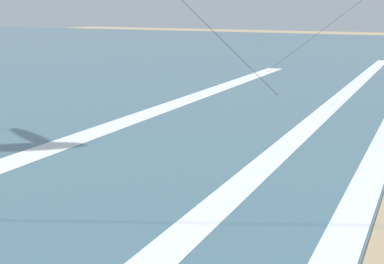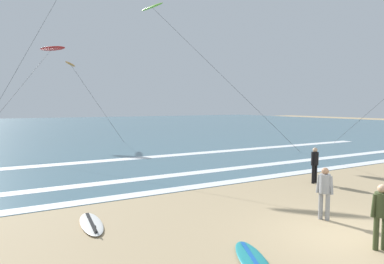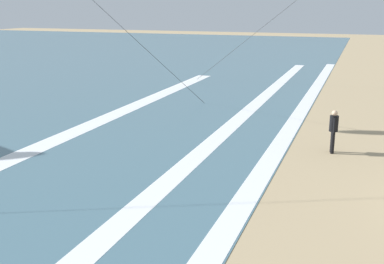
# 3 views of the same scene
# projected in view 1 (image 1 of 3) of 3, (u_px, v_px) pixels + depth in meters

# --- Properties ---
(wave_foam_shoreline) EXTENTS (59.82, 0.71, 0.01)m
(wave_foam_shoreline) POSITION_uv_depth(u_px,v_px,m) (372.00, 172.00, 11.59)
(wave_foam_shoreline) COLOR white
(wave_foam_shoreline) RESTS_ON ocean_surface
(wave_foam_mid_break) EXTENTS (58.43, 0.77, 0.01)m
(wave_foam_mid_break) POSITION_uv_depth(u_px,v_px,m) (261.00, 167.00, 11.91)
(wave_foam_mid_break) COLOR white
(wave_foam_mid_break) RESTS_ON ocean_surface
(wave_foam_outer_break) EXTENTS (46.30, 1.00, 0.01)m
(wave_foam_outer_break) POSITION_uv_depth(u_px,v_px,m) (3.00, 165.00, 12.05)
(wave_foam_outer_break) COLOR white
(wave_foam_outer_break) RESTS_ON ocean_surface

